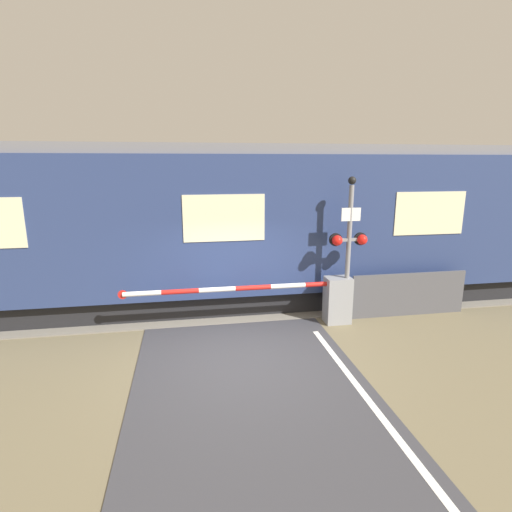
% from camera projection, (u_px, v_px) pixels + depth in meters
% --- Properties ---
extents(ground_plane, '(80.00, 80.00, 0.00)m').
position_uv_depth(ground_plane, '(244.00, 360.00, 7.83)').
color(ground_plane, '#6B6047').
extents(track_bed, '(36.00, 3.20, 0.13)m').
position_uv_depth(track_bed, '(226.00, 301.00, 11.07)').
color(track_bed, slate).
rests_on(track_bed, ground_plane).
extents(train, '(18.78, 2.80, 4.20)m').
position_uv_depth(train, '(220.00, 225.00, 10.56)').
color(train, black).
rests_on(train, ground_plane).
extents(crossing_barrier, '(5.33, 0.44, 1.12)m').
position_uv_depth(crossing_barrier, '(321.00, 298.00, 9.47)').
color(crossing_barrier, gray).
rests_on(crossing_barrier, ground_plane).
extents(signal_post, '(0.91, 0.26, 3.47)m').
position_uv_depth(signal_post, '(349.00, 242.00, 9.22)').
color(signal_post, gray).
rests_on(signal_post, ground_plane).
extents(roadside_fence, '(3.01, 0.06, 1.10)m').
position_uv_depth(roadside_fence, '(409.00, 294.00, 10.00)').
color(roadside_fence, '#4C4C51').
rests_on(roadside_fence, ground_plane).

